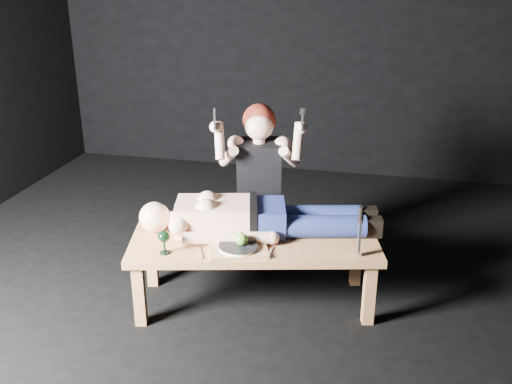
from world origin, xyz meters
TOP-DOWN VIEW (x-y plane):
  - ground at (0.00, 0.00)m, footprint 5.00×5.00m
  - back_wall at (0.00, 2.50)m, footprint 5.00×0.00m
  - table at (0.12, -0.12)m, footprint 1.62×0.91m
  - lying_man at (0.13, 0.01)m, footprint 1.51×0.77m
  - kneeling_woman at (0.03, 0.42)m, footprint 0.78×0.85m
  - serving_tray at (0.06, -0.29)m, footprint 0.41×0.35m
  - plate at (0.06, -0.29)m, footprint 0.29×0.29m
  - apple at (0.08, -0.28)m, footprint 0.07×0.07m
  - goblet at (-0.36, -0.41)m, footprint 0.09×0.09m
  - fork_flat at (-0.15, -0.36)m, footprint 0.08×0.15m
  - knife_flat at (0.25, -0.28)m, footprint 0.02×0.16m
  - spoon_flat at (0.18, -0.22)m, footprint 0.14×0.11m
  - carving_knife at (0.76, -0.19)m, footprint 0.05×0.05m

SIDE VIEW (x-z plane):
  - ground at x=0.00m, z-range 0.00..0.00m
  - table at x=0.12m, z-range 0.00..0.45m
  - fork_flat at x=-0.15m, z-range 0.45..0.46m
  - knife_flat at x=0.25m, z-range 0.45..0.46m
  - spoon_flat at x=0.18m, z-range 0.45..0.46m
  - serving_tray at x=0.06m, z-range 0.45..0.47m
  - plate at x=0.06m, z-range 0.47..0.49m
  - goblet at x=-0.36m, z-range 0.45..0.60m
  - apple at x=0.08m, z-range 0.49..0.56m
  - lying_man at x=0.13m, z-range 0.45..0.70m
  - carving_knife at x=0.76m, z-range 0.45..0.76m
  - kneeling_woman at x=0.03m, z-range 0.00..1.23m
  - back_wall at x=0.00m, z-range -1.00..4.00m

